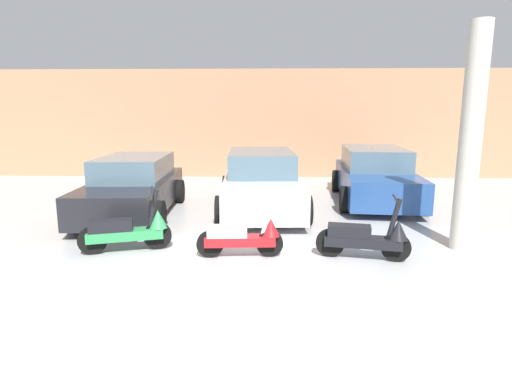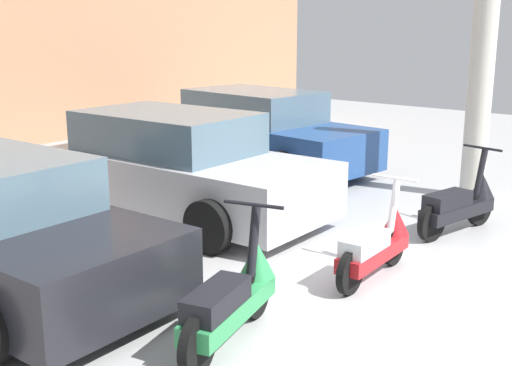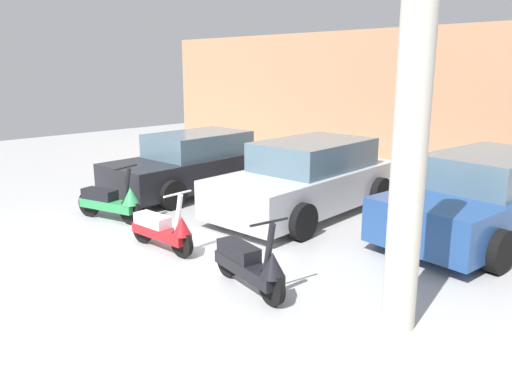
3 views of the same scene
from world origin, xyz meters
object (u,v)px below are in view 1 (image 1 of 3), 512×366
object	(u,v)px
scooter_front_center	(367,237)
car_rear_left	(133,187)
car_rear_center	(261,182)
car_rear_right	(375,176)
scooter_front_right	(244,236)
support_column_side	(470,140)
scooter_front_left	(129,230)

from	to	relation	value
scooter_front_center	car_rear_left	size ratio (longest dim) A/B	0.37
car_rear_center	car_rear_right	bearing A→B (deg)	105.82
scooter_front_right	support_column_side	world-z (taller)	support_column_side
scooter_front_center	car_rear_right	size ratio (longest dim) A/B	0.35
scooter_front_center	scooter_front_right	bearing A→B (deg)	-170.86
scooter_front_left	scooter_front_center	xyz separation A→B (m)	(3.99, -0.26, -0.01)
car_rear_right	car_rear_left	bearing A→B (deg)	-70.61
car_rear_center	support_column_side	distance (m)	4.66
car_rear_left	car_rear_center	distance (m)	3.02
scooter_front_left	scooter_front_center	world-z (taller)	scooter_front_left
scooter_front_right	car_rear_center	size ratio (longest dim) A/B	0.34
scooter_front_right	car_rear_center	distance (m)	3.26
car_rear_right	scooter_front_center	bearing A→B (deg)	-10.95
scooter_front_center	car_rear_left	world-z (taller)	car_rear_left
car_rear_right	support_column_side	bearing A→B (deg)	13.38
scooter_front_right	car_rear_left	distance (m)	3.88
scooter_front_left	car_rear_left	distance (m)	2.64
scooter_front_left	car_rear_right	size ratio (longest dim) A/B	0.35
car_rear_left	car_rear_right	bearing A→B (deg)	101.55
scooter_front_left	car_rear_center	bearing A→B (deg)	37.67
scooter_front_right	scooter_front_center	bearing A→B (deg)	-5.30
scooter_front_left	scooter_front_right	distance (m)	1.99
scooter_front_left	car_rear_center	world-z (taller)	car_rear_center
scooter_front_right	scooter_front_center	size ratio (longest dim) A/B	0.96
scooter_front_left	car_rear_left	xyz separation A→B (m)	(-0.76, 2.51, 0.26)
scooter_front_center	support_column_side	xyz separation A→B (m)	(1.78, 0.56, 1.54)
scooter_front_left	car_rear_left	bearing A→B (deg)	90.69
scooter_front_right	car_rear_left	size ratio (longest dim) A/B	0.36
scooter_front_right	car_rear_right	bearing A→B (deg)	48.88
car_rear_center	car_rear_right	distance (m)	3.18
scooter_front_left	support_column_side	distance (m)	5.99
scooter_front_right	car_rear_right	distance (m)	5.36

